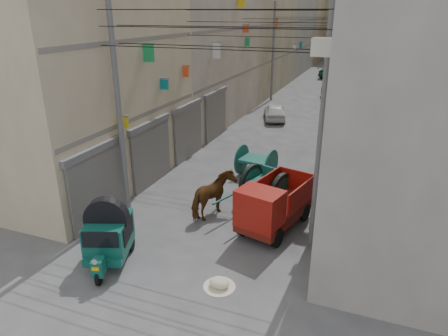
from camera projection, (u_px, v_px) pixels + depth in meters
The scene contains 17 objects.
building_row_left at pixel (247, 20), 39.33m from camera, with size 8.00×62.00×14.00m.
building_row_right at pixel (425, 21), 33.98m from camera, with size 8.00×62.00×14.00m.
end_cap_building at pixel (355, 16), 64.31m from camera, with size 22.00×10.00×13.00m, color #ACA588.
shutters_left at pixel (172, 140), 19.17m from camera, with size 0.18×14.40×2.88m.
signboards at pixel (301, 72), 26.95m from camera, with size 8.22×40.52×5.67m.
ac_units at pixel (341, 5), 12.11m from camera, with size 0.70×6.55×3.35m.
utility_poles at pixel (286, 72), 22.69m from camera, with size 7.40×22.20×8.00m.
overhead_cables at pixel (277, 22), 19.42m from camera, with size 7.40×22.52×1.12m.
auto_rickshaw at pixel (108, 233), 12.12m from camera, with size 1.81×2.39×1.63m.
tonga_cart at pixel (266, 186), 15.74m from camera, with size 2.36×3.65×1.54m.
mini_truck at pixel (270, 209), 13.75m from camera, with size 2.23×3.58×1.87m.
second_cart at pixel (256, 161), 18.54m from camera, with size 1.81×1.65×1.42m.
feed_sack at pixel (219, 283), 11.21m from camera, with size 0.57×0.46×0.29m, color beige.
horse at pixel (213, 196), 14.86m from camera, with size 0.90×1.98×1.67m, color brown.
distant_car_white at pixel (275, 112), 28.37m from camera, with size 1.39×3.46×1.18m, color silver.
distant_car_grey at pixel (332, 93), 34.67m from camera, with size 1.29×3.71×1.22m, color #565B59.
distant_car_green at pixel (332, 72), 46.61m from camera, with size 1.84×4.52×1.31m, color #22633B.
Camera 1 is at (5.03, -5.83, 7.25)m, focal length 32.00 mm.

